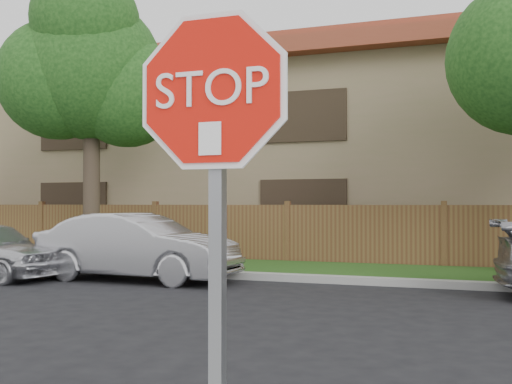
% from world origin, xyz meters
% --- Properties ---
extents(far_curb, '(70.00, 0.30, 0.15)m').
position_xyz_m(far_curb, '(0.00, 8.15, 0.07)').
color(far_curb, gray).
rests_on(far_curb, ground).
extents(grass_strip, '(70.00, 3.00, 0.12)m').
position_xyz_m(grass_strip, '(0.00, 9.80, 0.06)').
color(grass_strip, '#1E4714').
rests_on(grass_strip, ground).
extents(fence, '(70.00, 0.12, 1.60)m').
position_xyz_m(fence, '(0.00, 11.40, 0.80)').
color(fence, brown).
rests_on(fence, ground).
extents(apartment_building, '(35.20, 9.20, 7.20)m').
position_xyz_m(apartment_building, '(0.00, 17.00, 3.53)').
color(apartment_building, '#8D7E57').
rests_on(apartment_building, ground).
extents(tree_left, '(4.80, 3.90, 7.78)m').
position_xyz_m(tree_left, '(-8.98, 9.57, 5.22)').
color(tree_left, '#382B21').
rests_on(tree_left, ground).
extents(stop_sign, '(1.01, 0.13, 2.55)m').
position_xyz_m(stop_sign, '(-0.56, -1.48, 1.83)').
color(stop_sign, gray).
rests_on(stop_sign, sidewalk_near).
extents(sedan_left, '(4.39, 1.65, 1.43)m').
position_xyz_m(sedan_left, '(-6.07, 7.15, 0.72)').
color(sedan_left, '#AFAEB3').
rests_on(sedan_left, ground).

